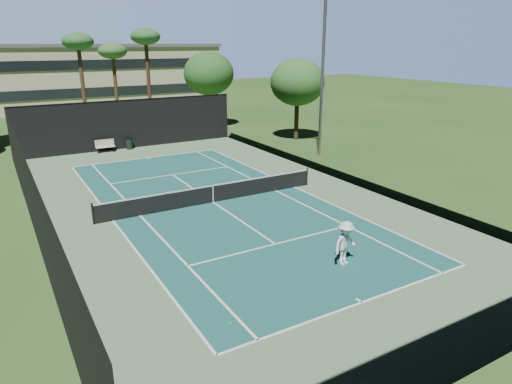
% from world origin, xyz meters
% --- Properties ---
extents(ground, '(160.00, 160.00, 0.00)m').
position_xyz_m(ground, '(0.00, 0.00, 0.00)').
color(ground, '#294E1D').
rests_on(ground, ground).
extents(apron_slab, '(18.00, 32.00, 0.01)m').
position_xyz_m(apron_slab, '(0.00, 0.00, 0.01)').
color(apron_slab, '#597B56').
rests_on(apron_slab, ground).
extents(court_surface, '(10.97, 23.77, 0.01)m').
position_xyz_m(court_surface, '(0.00, 0.00, 0.01)').
color(court_surface, '#1A5650').
rests_on(court_surface, ground).
extents(court_lines, '(11.07, 23.87, 0.01)m').
position_xyz_m(court_lines, '(0.00, 0.00, 0.02)').
color(court_lines, white).
rests_on(court_lines, ground).
extents(tennis_net, '(12.90, 0.10, 1.10)m').
position_xyz_m(tennis_net, '(0.00, 0.00, 0.56)').
color(tennis_net, black).
rests_on(tennis_net, ground).
extents(fence, '(18.04, 32.05, 4.03)m').
position_xyz_m(fence, '(0.00, 0.06, 2.01)').
color(fence, black).
rests_on(fence, ground).
extents(player, '(1.28, 0.89, 1.82)m').
position_xyz_m(player, '(1.39, -9.35, 0.91)').
color(player, white).
rests_on(player, ground).
extents(tennis_ball_a, '(0.06, 0.06, 0.06)m').
position_xyz_m(tennis_ball_a, '(-4.43, -10.69, 0.03)').
color(tennis_ball_a, '#C3E433').
rests_on(tennis_ball_a, ground).
extents(tennis_ball_b, '(0.06, 0.06, 0.06)m').
position_xyz_m(tennis_ball_b, '(-2.29, 1.19, 0.03)').
color(tennis_ball_b, '#D5EB35').
rests_on(tennis_ball_b, ground).
extents(tennis_ball_c, '(0.06, 0.06, 0.06)m').
position_xyz_m(tennis_ball_c, '(2.14, 2.25, 0.03)').
color(tennis_ball_c, '#CEF337').
rests_on(tennis_ball_c, ground).
extents(tennis_ball_d, '(0.06, 0.06, 0.06)m').
position_xyz_m(tennis_ball_d, '(-6.73, 2.86, 0.03)').
color(tennis_ball_d, '#C8EB35').
rests_on(tennis_ball_d, ground).
extents(park_bench, '(1.50, 0.45, 1.02)m').
position_xyz_m(park_bench, '(-2.31, 15.51, 0.55)').
color(park_bench, beige).
rests_on(park_bench, ground).
extents(trash_bin, '(0.56, 0.56, 0.95)m').
position_xyz_m(trash_bin, '(-0.33, 15.60, 0.48)').
color(trash_bin, black).
rests_on(trash_bin, ground).
extents(palm_a, '(2.80, 2.80, 9.32)m').
position_xyz_m(palm_a, '(-2.00, 24.00, 8.19)').
color(palm_a, '#4D3521').
rests_on(palm_a, ground).
extents(palm_b, '(2.80, 2.80, 8.42)m').
position_xyz_m(palm_b, '(1.50, 26.00, 7.36)').
color(palm_b, '#4F3421').
rests_on(palm_b, ground).
extents(palm_c, '(2.80, 2.80, 9.77)m').
position_xyz_m(palm_c, '(4.00, 23.00, 8.60)').
color(palm_c, '#442C1D').
rests_on(palm_c, ground).
extents(decid_tree_a, '(5.12, 5.12, 7.62)m').
position_xyz_m(decid_tree_a, '(10.00, 22.00, 5.42)').
color(decid_tree_a, '#4B3020').
rests_on(decid_tree_a, ground).
extents(decid_tree_b, '(4.80, 4.80, 7.14)m').
position_xyz_m(decid_tree_b, '(14.00, 12.00, 5.08)').
color(decid_tree_b, '#402C1B').
rests_on(decid_tree_b, ground).
extents(campus_building, '(40.50, 12.50, 8.30)m').
position_xyz_m(campus_building, '(0.00, 45.98, 4.21)').
color(campus_building, beige).
rests_on(campus_building, ground).
extents(light_pole, '(0.90, 0.25, 12.22)m').
position_xyz_m(light_pole, '(12.00, 6.00, 6.46)').
color(light_pole, gray).
rests_on(light_pole, ground).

